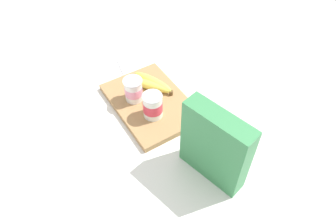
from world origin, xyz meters
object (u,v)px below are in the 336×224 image
Objects in this scene: banana_bunch at (152,83)px; cereal_box at (215,147)px; yogurt_cup_front at (153,106)px; spoon at (123,72)px; cutting_board at (151,103)px; yogurt_cup_back at (133,90)px.

cereal_box is at bearing 176.25° from banana_bunch.
cereal_box is 1.45× the size of banana_bunch.
banana_bunch is at bearing -28.44° from yogurt_cup_front.
cutting_board is at bearing -178.64° from spoon.
yogurt_cup_back is at bearing 102.85° from banana_bunch.
yogurt_cup_front is 0.53× the size of banana_bunch.
cereal_box is 2.74× the size of yogurt_cup_front.
yogurt_cup_front is 1.04× the size of yogurt_cup_back.
yogurt_cup_back is 0.18m from spoon.
banana_bunch is 1.29× the size of spoon.
yogurt_cup_front is 0.14m from banana_bunch.
cereal_box is 2.85× the size of yogurt_cup_back.
cutting_board is 2.03× the size of banana_bunch.
spoon is at bearing -12.89° from yogurt_cup_back.
yogurt_cup_back is 0.66× the size of spoon.
banana_bunch is at bearing -77.15° from yogurt_cup_back.
cereal_box reaches higher than yogurt_cup_front.
yogurt_cup_front is at bearing 175.62° from spoon.
banana_bunch is at bearing -163.00° from spoon.
yogurt_cup_back is 0.09m from banana_bunch.
yogurt_cup_front is 0.69× the size of spoon.
cutting_board is 2.62× the size of spoon.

